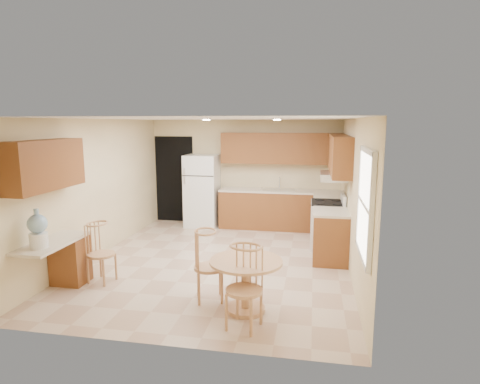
% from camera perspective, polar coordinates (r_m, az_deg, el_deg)
% --- Properties ---
extents(floor, '(5.50, 5.50, 0.00)m').
position_cam_1_polar(floor, '(7.23, -3.15, -9.85)').
color(floor, '#C4A88E').
rests_on(floor, ground).
extents(ceiling, '(4.50, 5.50, 0.02)m').
position_cam_1_polar(ceiling, '(6.80, -3.35, 10.39)').
color(ceiling, white).
rests_on(ceiling, wall_back).
extents(wall_back, '(4.50, 0.02, 2.50)m').
position_cam_1_polar(wall_back, '(9.57, 0.63, 2.76)').
color(wall_back, beige).
rests_on(wall_back, floor).
extents(wall_front, '(4.50, 0.02, 2.50)m').
position_cam_1_polar(wall_front, '(4.35, -11.83, -6.21)').
color(wall_front, beige).
rests_on(wall_front, floor).
extents(wall_left, '(0.02, 5.50, 2.50)m').
position_cam_1_polar(wall_left, '(7.74, -19.65, 0.48)').
color(wall_left, beige).
rests_on(wall_left, floor).
extents(wall_right, '(0.02, 5.50, 2.50)m').
position_cam_1_polar(wall_right, '(6.75, 15.67, -0.63)').
color(wall_right, beige).
rests_on(wall_right, floor).
extents(doorway, '(0.90, 0.02, 2.10)m').
position_cam_1_polar(doorway, '(10.03, -9.30, 1.80)').
color(doorway, black).
rests_on(doorway, floor).
extents(base_cab_back, '(2.75, 0.60, 0.87)m').
position_cam_1_polar(base_cab_back, '(9.31, 5.62, -2.59)').
color(base_cab_back, brown).
rests_on(base_cab_back, floor).
extents(counter_back, '(2.75, 0.63, 0.04)m').
position_cam_1_polar(counter_back, '(9.22, 5.67, 0.17)').
color(counter_back, beige).
rests_on(counter_back, base_cab_back).
extents(base_cab_right_a, '(0.60, 0.59, 0.87)m').
position_cam_1_polar(base_cab_right_a, '(8.70, 12.37, -3.65)').
color(base_cab_right_a, brown).
rests_on(base_cab_right_a, floor).
extents(counter_right_a, '(0.63, 0.59, 0.04)m').
position_cam_1_polar(counter_right_a, '(8.61, 12.48, -0.71)').
color(counter_right_a, beige).
rests_on(counter_right_a, base_cab_right_a).
extents(base_cab_right_b, '(0.60, 0.80, 0.87)m').
position_cam_1_polar(base_cab_right_b, '(7.30, 12.74, -6.30)').
color(base_cab_right_b, brown).
rests_on(base_cab_right_b, floor).
extents(counter_right_b, '(0.63, 0.80, 0.04)m').
position_cam_1_polar(counter_right_b, '(7.19, 12.88, -2.81)').
color(counter_right_b, beige).
rests_on(counter_right_b, base_cab_right_b).
extents(upper_cab_back, '(2.75, 0.33, 0.70)m').
position_cam_1_polar(upper_cab_back, '(9.24, 5.84, 6.19)').
color(upper_cab_back, brown).
rests_on(upper_cab_back, wall_back).
extents(upper_cab_right, '(0.33, 2.42, 0.70)m').
position_cam_1_polar(upper_cab_right, '(7.86, 13.89, 5.31)').
color(upper_cab_right, brown).
rests_on(upper_cab_right, wall_right).
extents(upper_cab_left, '(0.33, 1.40, 0.70)m').
position_cam_1_polar(upper_cab_left, '(6.25, -25.95, 3.49)').
color(upper_cab_left, brown).
rests_on(upper_cab_left, wall_left).
extents(sink, '(0.78, 0.44, 0.01)m').
position_cam_1_polar(sink, '(9.22, 5.52, 0.31)').
color(sink, silver).
rests_on(sink, counter_back).
extents(range_hood, '(0.50, 0.76, 0.14)m').
position_cam_1_polar(range_hood, '(7.87, 13.16, 2.19)').
color(range_hood, silver).
rests_on(range_hood, upper_cab_right).
extents(desk_pedestal, '(0.48, 0.42, 0.72)m').
position_cam_1_polar(desk_pedestal, '(6.73, -22.97, -8.91)').
color(desk_pedestal, brown).
rests_on(desk_pedestal, floor).
extents(desk_top, '(0.50, 1.20, 0.04)m').
position_cam_1_polar(desk_top, '(6.32, -25.10, -6.57)').
color(desk_top, beige).
rests_on(desk_top, desk_pedestal).
extents(window, '(0.06, 1.12, 1.30)m').
position_cam_1_polar(window, '(4.89, 17.47, -1.65)').
color(window, white).
rests_on(window, wall_right).
extents(can_light_a, '(0.14, 0.14, 0.02)m').
position_cam_1_polar(can_light_a, '(8.09, -4.80, 10.19)').
color(can_light_a, white).
rests_on(can_light_a, ceiling).
extents(can_light_b, '(0.14, 0.14, 0.02)m').
position_cam_1_polar(can_light_b, '(7.84, 5.28, 10.19)').
color(can_light_b, white).
rests_on(can_light_b, ceiling).
extents(refrigerator, '(0.75, 0.73, 1.69)m').
position_cam_1_polar(refrigerator, '(9.50, -5.39, 0.19)').
color(refrigerator, white).
rests_on(refrigerator, floor).
extents(stove, '(0.65, 0.76, 1.09)m').
position_cam_1_polar(stove, '(8.04, 12.36, -4.52)').
color(stove, white).
rests_on(stove, floor).
extents(dining_table, '(0.94, 0.94, 0.70)m').
position_cam_1_polar(dining_table, '(5.29, 0.85, -12.12)').
color(dining_table, tan).
rests_on(dining_table, floor).
extents(chair_table_a, '(0.43, 0.56, 0.98)m').
position_cam_1_polar(chair_table_a, '(5.50, -4.62, -9.70)').
color(chair_table_a, tan).
rests_on(chair_table_a, floor).
extents(chair_table_b, '(0.44, 0.47, 1.00)m').
position_cam_1_polar(chair_table_b, '(4.75, 0.38, -12.79)').
color(chair_table_b, tan).
rests_on(chair_table_b, floor).
extents(chair_desk, '(0.41, 0.53, 0.92)m').
position_cam_1_polar(chair_desk, '(6.47, -19.57, -7.58)').
color(chair_desk, tan).
rests_on(chair_desk, floor).
extents(water_crock, '(0.26, 0.26, 0.53)m').
position_cam_1_polar(water_crock, '(6.04, -26.81, -4.87)').
color(water_crock, white).
rests_on(water_crock, desk_top).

